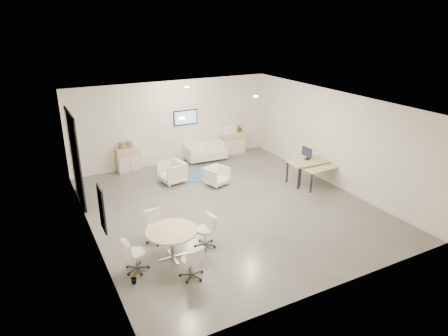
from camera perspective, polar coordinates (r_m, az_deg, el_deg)
The scene contains 21 objects.
room_shell at distance 11.68m, azimuth 0.61°, elevation 1.61°, with size 9.60×10.60×4.80m.
glass_door at distance 12.90m, azimuth -20.62°, elevation 1.68°, with size 0.09×1.90×2.85m.
artwork at distance 9.09m, azimuth -17.06°, elevation -5.63°, with size 0.05×0.54×1.04m.
wall_tv at distance 15.72m, azimuth -5.53°, elevation 7.20°, with size 0.98×0.06×0.58m.
ceiling_spots at distance 11.89m, azimuth -2.15°, elevation 9.86°, with size 3.14×4.14×0.03m.
sideboard_left at distance 15.20m, azimuth -13.50°, elevation 1.15°, with size 0.83×0.43×0.93m.
sideboard_right at distance 16.72m, azimuth 1.36°, elevation 3.58°, with size 0.94×0.46×0.94m.
books at distance 15.01m, azimuth -13.84°, elevation 3.19°, with size 0.48×0.14×0.22m.
printer at distance 16.45m, azimuth 0.74°, elevation 5.57°, with size 0.47×0.39×0.33m.
loveseat at distance 16.04m, azimuth -2.66°, elevation 2.28°, with size 1.66×0.90×0.61m.
blue_rug at distance 14.54m, azimuth -2.49°, elevation -1.12°, with size 1.59×1.06×0.01m, color #2F5890.
armchair_left at distance 13.95m, azimuth -7.45°, elevation -0.46°, with size 0.80×0.75×0.82m, color silver.
armchair_right at distance 13.66m, azimuth -1.06°, elevation -1.03°, with size 0.69×0.64×0.71m, color silver.
desk_rear at distance 14.08m, azimuth 12.17°, elevation 0.73°, with size 1.53×0.80×0.79m.
desk_front at distance 13.85m, azimuth 13.71°, elevation -0.06°, with size 1.42×0.80×0.71m.
monitor at distance 14.06m, azimuth 11.75°, elevation 2.10°, with size 0.20×0.50×0.44m.
round_table at distance 9.61m, azimuth -7.49°, elevation -9.27°, with size 1.22×1.22×0.74m.
meeting_chairs at distance 9.74m, azimuth -7.42°, elevation -10.54°, with size 2.46×2.46×0.82m.
plant_cabinet at distance 16.68m, azimuth 2.31°, elevation 5.66°, with size 0.28×0.31×0.24m, color #3F7F3F.
plant_floor at distance 9.24m, azimuth -12.64°, elevation -15.44°, with size 0.17×0.31×0.14m, color #3F7F3F.
cup at distance 13.98m, azimuth 13.77°, elevation 0.74°, with size 0.12×0.10×0.12m, color white.
Camera 1 is at (-5.21, -9.70, 5.48)m, focal length 32.00 mm.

